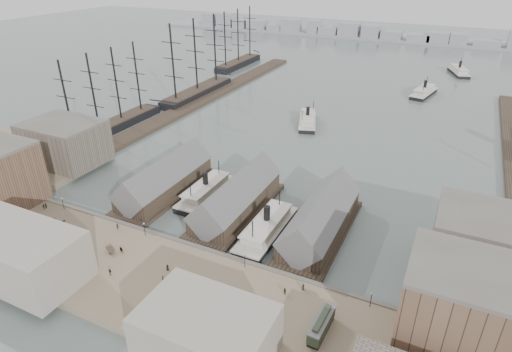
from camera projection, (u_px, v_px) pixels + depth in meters
The scene contains 40 objects.
ground at pixel (207, 242), 115.14m from camera, with size 900.00×900.00×0.00m, color #505C59.
quay at pixel (162, 285), 98.71m from camera, with size 180.00×30.00×2.00m, color #7B6A53.
seawall at pixel (197, 249), 110.46m from camera, with size 180.00×1.20×2.30m, color #59544C.
west_wharf at pixel (197, 103), 220.99m from camera, with size 10.00×220.00×1.60m, color #2D231C.
ferry_shed_west at pixel (165, 180), 136.56m from camera, with size 14.00×42.00×12.60m.
ferry_shed_center at pixel (237, 198), 126.48m from camera, with size 14.00×42.00×12.60m.
ferry_shed_east at pixel (321, 220), 116.39m from camera, with size 14.00×42.00×12.60m.
warehouse_west_back at pixel (65, 143), 152.52m from camera, with size 26.00×20.00×14.00m, color #60564C.
warehouse_east_front at pixel (490, 323), 74.65m from camera, with size 30.00×18.00×19.00m, color brown.
warehouse_east_back at pixel (498, 250), 96.36m from camera, with size 28.00×20.00×15.00m, color #60564C.
street_bldg_center at pixel (207, 332), 78.60m from camera, with size 24.00×16.00×10.00m, color gray.
street_bldg_west at pixel (19, 254), 97.54m from camera, with size 30.00×16.00×12.00m, color gray.
lamp_post_far_w at pixel (62, 201), 124.84m from camera, with size 0.44×0.44×3.92m.
lamp_post_near_w at pixel (144, 227), 113.20m from camera, with size 0.44×0.44×3.92m.
lamp_post_near_e at pixel (245, 258), 101.56m from camera, with size 0.44×0.44×3.92m.
lamp_post_far_e at pixel (371, 297), 89.92m from camera, with size 0.44×0.44×3.92m.
far_shore at pixel (403, 37), 380.92m from camera, with size 500.00×40.00×15.72m.
ferry_docked_west at pixel (206, 191), 135.55m from camera, with size 7.73×25.77×9.20m.
ferry_docked_east at pixel (267, 228), 117.00m from camera, with size 8.11×27.02×9.65m.
ferry_open_near at pixel (307, 120), 193.82m from camera, with size 14.72×25.46×8.71m.
ferry_open_mid at pixel (424, 92), 233.60m from camera, with size 12.44×26.23×9.01m.
ferry_open_far at pixel (459, 71), 275.11m from camera, with size 15.46×26.44×9.05m.
sailing_ship_near at pixel (111, 125), 186.69m from camera, with size 8.47×58.34×34.82m.
sailing_ship_mid at pixel (198, 91), 232.04m from camera, with size 9.83×56.81×40.42m.
sailing_ship_far at pixel (238, 62), 295.47m from camera, with size 9.11×50.63×37.46m.
tram at pixel (321, 325), 84.19m from camera, with size 3.06×10.13×3.56m.
horse_cart_left at pixel (60, 222), 118.71m from camera, with size 4.71×3.11×1.47m.
horse_cart_center at pixel (117, 250), 107.48m from camera, with size 4.86×3.13×1.57m.
horse_cart_right at pixel (191, 313), 88.53m from camera, with size 4.85×2.77×1.64m.
pedestrian_0 at pixel (46, 206), 126.13m from camera, with size 0.66×0.48×1.81m, color black.
pedestrian_1 at pixel (48, 234), 113.57m from camera, with size 0.77×0.60×1.58m, color black.
pedestrian_2 at pixel (118, 227), 116.62m from camera, with size 1.03×0.59×1.60m, color black.
pedestrian_3 at pixel (110, 272), 99.91m from camera, with size 1.01×0.42×1.72m, color black.
pedestrian_4 at pixel (167, 267), 101.39m from camera, with size 0.78×0.51×1.59m, color black.
pedestrian_5 at pixel (163, 279), 97.79m from camera, with size 0.62×0.45×1.69m, color black.
pedestrian_6 at pixel (285, 291), 94.07m from camera, with size 0.84×0.66×1.73m, color black.
pedestrian_7 at pixel (276, 339), 82.50m from camera, with size 1.15×0.66×1.78m, color black.
pedestrian_8 at pixel (330, 322), 86.23m from camera, with size 1.01×0.42×1.72m, color black.
pedestrian_10 at pixel (44, 207), 125.65m from camera, with size 1.08×0.62×1.67m, color black.
pedestrian_11 at pixel (303, 287), 95.39m from camera, with size 0.79×0.51×1.62m, color black.
Camera 1 is at (52.89, -78.84, 68.77)m, focal length 30.00 mm.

